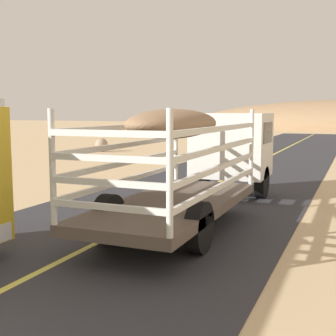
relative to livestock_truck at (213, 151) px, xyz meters
The scene contains 2 objects.
livestock_truck is the anchor object (origin of this frame).
boulder_near_shoulder 20.98m from the livestock_truck, 130.28° to the left, with size 0.93×0.97×1.00m, color gray.
Camera 1 is at (5.36, -3.14, 2.98)m, focal length 48.85 mm.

